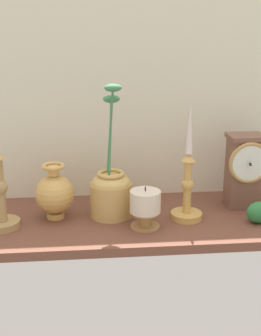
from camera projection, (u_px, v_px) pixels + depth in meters
ground_plane at (136, 221)px, 121.98cm from camera, size 100.00×36.00×2.40cm
back_wall at (130, 88)px, 129.54cm from camera, size 120.00×2.00×65.00cm
mantel_clock at (244, 170)px, 125.71cm from camera, size 11.70×10.39×21.06cm
candlestick_tall_center at (187, 187)px, 117.74cm from camera, size 8.47×8.47×32.40cm
brass_vase_bulbous at (55, 193)px, 118.95cm from camera, size 10.48×10.48×15.17cm
brass_vase_jar at (111, 191)px, 120.22cm from camera, size 11.32×11.32×36.05cm
pillar_candle_front at (145, 206)px, 113.75cm from camera, size 7.92×7.92×11.04cm
ivy_sprig at (260, 212)px, 117.02cm from camera, size 7.09×4.96×5.84cm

